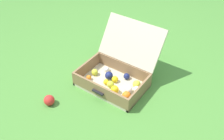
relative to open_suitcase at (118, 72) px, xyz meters
The scene contains 3 objects.
ground_plane 0.19m from the open_suitcase, 58.01° to the right, with size 16.00×16.00×0.00m, color #4C8C38.
open_suitcase is the anchor object (origin of this frame).
stray_ball_on_grass 0.63m from the open_suitcase, 118.81° to the right, with size 0.09×0.09×0.09m, color red.
Camera 1 is at (0.86, -1.31, 1.54)m, focal length 40.46 mm.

